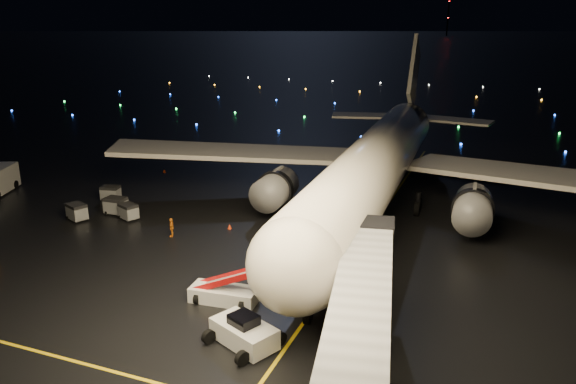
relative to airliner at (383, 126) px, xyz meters
name	(u,v)px	position (x,y,z in m)	size (l,w,h in m)	color
ground	(468,57)	(-11.14, 273.46, -8.88)	(2000.00, 2000.00, 0.00)	black
lane_centre	(361,241)	(0.86, -11.54, -8.87)	(0.25, 80.00, 0.02)	gold
lane_cross	(4,342)	(-16.14, -36.54, -8.87)	(60.00, 0.25, 0.02)	gold
airliner	(383,126)	(0.00, 0.00, 0.00)	(62.69, 59.55, 17.76)	white
pushback_tug	(244,330)	(-1.76, -31.08, -7.85)	(4.34, 2.27, 2.07)	silver
belt_loader	(223,280)	(-5.60, -26.49, -7.13)	(7.21, 1.97, 3.49)	silver
crew_c	(172,227)	(-16.22, -16.83, -7.95)	(1.09, 0.45, 1.85)	orange
safety_cone_0	(230,226)	(-12.05, -13.01, -8.64)	(0.42, 0.42, 0.48)	red
safety_cone_1	(325,216)	(-4.16, -6.75, -8.64)	(0.43, 0.43, 0.49)	red
safety_cone_2	(277,203)	(-10.54, -4.34, -8.66)	(0.39, 0.39, 0.44)	red
safety_cone_3	(164,171)	(-30.00, 2.81, -8.63)	(0.44, 0.44, 0.50)	red
radio_mast	(449,9)	(-71.14, 713.46, 23.12)	(1.80, 1.80, 64.00)	black
taxiway_lights	(406,103)	(-11.14, 79.46, -8.70)	(164.00, 92.00, 0.36)	black
baggage_cart_0	(128,212)	(-22.99, -14.36, -8.06)	(1.94, 1.35, 1.64)	gray
baggage_cart_1	(111,193)	(-28.81, -9.81, -8.04)	(1.97, 1.38, 1.67)	gray
baggage_cart_2	(116,206)	(-25.22, -13.50, -7.96)	(2.16, 1.51, 1.84)	gray
baggage_cart_3	(77,212)	(-27.75, -16.50, -8.00)	(2.06, 1.45, 1.76)	gray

